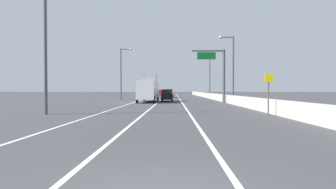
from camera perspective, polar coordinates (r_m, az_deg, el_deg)
name	(u,v)px	position (r m, az deg, el deg)	size (l,w,h in m)	color
ground_plane	(172,97)	(68.54, 0.94, -0.50)	(320.00, 320.00, 0.00)	#38383A
lane_stripe_left	(148,98)	(59.82, -4.36, -0.73)	(0.16, 130.00, 0.00)	silver
lane_stripe_center	(163,98)	(59.59, -1.01, -0.74)	(0.16, 130.00, 0.00)	silver
lane_stripe_right	(179,98)	(59.56, 2.35, -0.74)	(0.16, 130.00, 0.00)	silver
jersey_barrier_right	(220,97)	(45.20, 10.96, -0.63)	(0.60, 120.00, 1.10)	#B2ADA3
overhead_sign_gantry	(219,69)	(38.29, 10.76, 5.33)	(4.68, 0.36, 7.50)	#47474C
speed_advisory_sign	(268,91)	(20.38, 20.65, 0.71)	(0.60, 0.11, 3.00)	#4C4C51
lamp_post_right_second	(231,64)	(38.70, 13.34, 6.34)	(2.14, 0.44, 9.41)	#4C4C51
lamp_post_right_third	(208,74)	(62.19, 8.64, 4.34)	(2.14, 0.44, 9.41)	#4C4C51
lamp_post_left_near	(49,42)	(22.13, -24.06, 10.29)	(2.14, 0.44, 9.41)	#4C4C51
lamp_post_left_mid	(122,70)	(49.46, -9.72, 5.19)	(2.14, 0.44, 9.41)	#4C4C51
car_black_0	(167,95)	(41.79, -0.20, -0.20)	(1.82, 4.38, 1.90)	black
car_red_1	(162,93)	(83.83, -1.37, 0.42)	(1.98, 4.32, 1.88)	red
car_gray_2	(169,93)	(62.19, 0.29, 0.25)	(1.93, 4.40, 1.98)	slate
car_white_3	(143,94)	(59.14, -5.40, 0.16)	(1.93, 4.58, 1.89)	white
box_truck	(149,89)	(40.17, -4.16, 1.16)	(2.58, 9.34, 4.23)	silver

